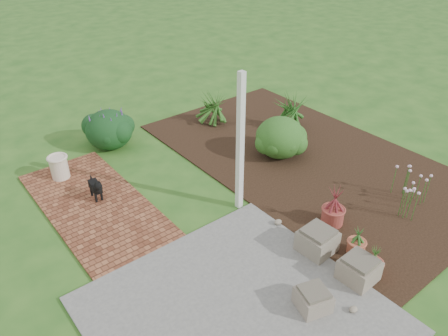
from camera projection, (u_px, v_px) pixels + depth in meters
ground at (229, 216)px, 7.57m from camera, size 80.00×80.00×0.00m
concrete_patio at (240, 315)px, 5.73m from camera, size 3.50×3.50×0.04m
brick_path at (94, 204)px, 7.82m from camera, size 1.60×3.50×0.04m
garden_bed at (306, 158)px, 9.22m from camera, size 4.00×7.00×0.03m
veranda_post at (240, 145)px, 7.14m from camera, size 0.10×0.10×2.50m
stone_trough_near at (313, 300)px, 5.75m from camera, size 0.50×0.50×0.27m
stone_trough_mid at (359, 270)px, 6.18m from camera, size 0.49×0.49×0.32m
stone_trough_far at (317, 241)px, 6.69m from camera, size 0.53×0.53×0.33m
black_dog at (96, 187)px, 7.79m from camera, size 0.18×0.51×0.44m
cream_ceramic_urn at (59, 167)px, 8.42m from camera, size 0.39×0.39×0.45m
evergreen_shrub at (280, 136)px, 9.09m from camera, size 1.16×1.16×0.87m
agapanthus_clump_back at (290, 109)px, 10.10m from camera, size 1.30×1.30×1.03m
agapanthus_clump_front at (212, 105)px, 10.45m from camera, size 1.21×1.21×0.88m
pink_flower_patch at (408, 192)px, 7.57m from camera, size 1.32×1.32×0.64m
terracotta_pot_bronze at (333, 216)px, 7.27m from camera, size 0.46×0.46×0.30m
terracotta_pot_small_left at (356, 247)px, 6.68m from camera, size 0.34×0.34×0.22m
terracotta_pot_small_right at (372, 268)px, 6.28m from camera, size 0.33×0.33×0.24m
purple_flowering_bush at (109, 129)px, 9.47m from camera, size 1.15×1.15×0.87m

